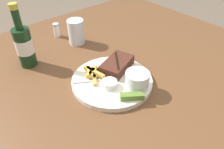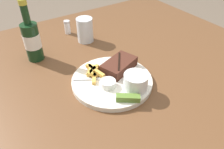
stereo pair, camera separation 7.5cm
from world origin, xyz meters
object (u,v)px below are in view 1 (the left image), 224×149
at_px(coleslaw_cup, 137,79).
at_px(beer_bottle, 24,45).
at_px(steak_portion, 117,65).
at_px(drinking_glass, 76,32).
at_px(dipping_sauce_cup, 110,83).
at_px(fork_utensil, 91,81).
at_px(dinner_plate, 112,81).
at_px(salt_shaker, 56,30).
at_px(pickle_spear, 132,96).

distance_m(coleslaw_cup, beer_bottle, 0.44).
relative_size(steak_portion, drinking_glass, 1.39).
distance_m(steak_portion, dipping_sauce_cup, 0.10).
xyz_separation_m(fork_utensil, beer_bottle, (-0.11, 0.26, 0.07)).
bearing_deg(dinner_plate, beer_bottle, 119.92).
bearing_deg(coleslaw_cup, steak_portion, 82.09).
bearing_deg(beer_bottle, steak_portion, -49.81).
height_order(steak_portion, coleslaw_cup, coleslaw_cup).
bearing_deg(fork_utensil, dipping_sauce_cup, -32.35).
bearing_deg(dipping_sauce_cup, dinner_plate, 37.84).
relative_size(dipping_sauce_cup, beer_bottle, 0.21).
height_order(beer_bottle, drinking_glass, beer_bottle).
bearing_deg(steak_portion, salt_shaker, 93.51).
xyz_separation_m(dinner_plate, fork_utensil, (-0.06, 0.04, 0.01)).
xyz_separation_m(dinner_plate, beer_bottle, (-0.17, 0.30, 0.08)).
bearing_deg(drinking_glass, beer_bottle, -175.15).
distance_m(dinner_plate, coleslaw_cup, 0.10).
xyz_separation_m(coleslaw_cup, beer_bottle, (-0.21, 0.39, 0.04)).
bearing_deg(coleslaw_cup, pickle_spear, -149.27).
relative_size(coleslaw_cup, beer_bottle, 0.33).
bearing_deg(beer_bottle, dinner_plate, -60.08).
xyz_separation_m(steak_portion, pickle_spear, (-0.07, -0.15, -0.01)).
bearing_deg(pickle_spear, dipping_sauce_cup, 99.77).
distance_m(steak_portion, beer_bottle, 0.36).
height_order(dipping_sauce_cup, fork_utensil, dipping_sauce_cup).
bearing_deg(dipping_sauce_cup, coleslaw_cup, -40.88).
xyz_separation_m(dipping_sauce_cup, drinking_glass, (0.10, 0.35, 0.02)).
relative_size(dinner_plate, beer_bottle, 1.16).
bearing_deg(salt_shaker, steak_portion, -86.49).
bearing_deg(beer_bottle, coleslaw_cup, -61.43).
height_order(steak_portion, salt_shaker, salt_shaker).
xyz_separation_m(dipping_sauce_cup, pickle_spear, (0.02, -0.09, -0.00)).
xyz_separation_m(pickle_spear, salt_shaker, (0.04, 0.55, 0.00)).
height_order(coleslaw_cup, salt_shaker, coleslaw_cup).
xyz_separation_m(fork_utensil, salt_shaker, (0.09, 0.40, 0.01)).
height_order(pickle_spear, beer_bottle, beer_bottle).
relative_size(fork_utensil, beer_bottle, 0.49).
distance_m(fork_utensil, salt_shaker, 0.41).
relative_size(dinner_plate, coleslaw_cup, 3.54).
relative_size(dinner_plate, pickle_spear, 3.86).
height_order(dinner_plate, fork_utensil, fork_utensil).
bearing_deg(salt_shaker, dipping_sauce_cup, -97.45).
distance_m(pickle_spear, beer_bottle, 0.45).
xyz_separation_m(dinner_plate, steak_portion, (0.05, 0.03, 0.03)).
relative_size(steak_portion, beer_bottle, 0.62).
distance_m(beer_bottle, drinking_glass, 0.24).
xyz_separation_m(fork_utensil, drinking_glass, (0.13, 0.28, 0.03)).
bearing_deg(dinner_plate, salt_shaker, 86.29).
bearing_deg(beer_bottle, drinking_glass, 4.85).
height_order(steak_portion, drinking_glass, drinking_glass).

